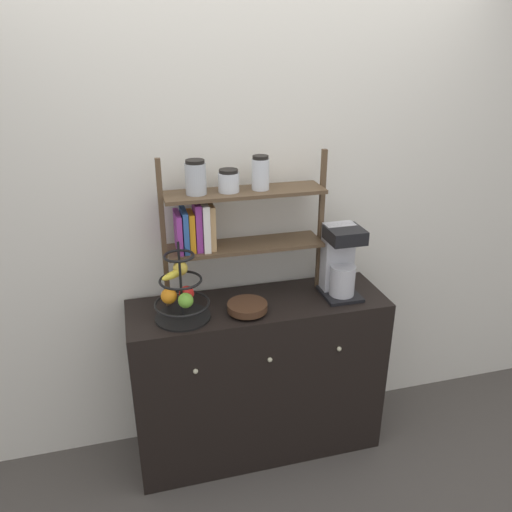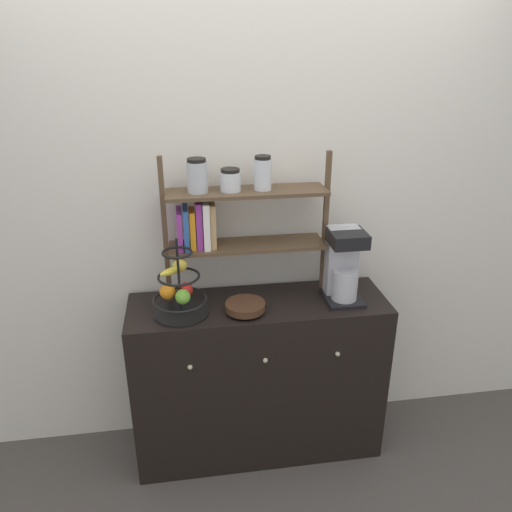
{
  "view_description": "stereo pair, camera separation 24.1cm",
  "coord_description": "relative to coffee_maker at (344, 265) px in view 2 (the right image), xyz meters",
  "views": [
    {
      "loc": [
        -0.58,
        -1.94,
        2.12
      ],
      "look_at": [
        -0.01,
        0.21,
        1.17
      ],
      "focal_mm": 35.0,
      "sensor_mm": 36.0,
      "label": 1
    },
    {
      "loc": [
        -0.35,
        -1.98,
        2.12
      ],
      "look_at": [
        -0.01,
        0.21,
        1.17
      ],
      "focal_mm": 35.0,
      "sensor_mm": 36.0,
      "label": 2
    }
  ],
  "objects": [
    {
      "name": "ground_plane",
      "position": [
        -0.43,
        -0.2,
        -1.1
      ],
      "size": [
        12.0,
        12.0,
        0.0
      ],
      "primitive_type": "plane",
      "color": "#47423D"
    },
    {
      "name": "wall_back",
      "position": [
        -0.43,
        0.26,
        0.2
      ],
      "size": [
        7.0,
        0.05,
        2.6
      ],
      "primitive_type": "cube",
      "color": "silver",
      "rests_on": "ground_plane"
    },
    {
      "name": "sideboard",
      "position": [
        -0.43,
        0.01,
        -0.64
      ],
      "size": [
        1.31,
        0.43,
        0.91
      ],
      "color": "black",
      "rests_on": "ground_plane"
    },
    {
      "name": "coffee_maker",
      "position": [
        0.0,
        0.0,
        0.0
      ],
      "size": [
        0.18,
        0.21,
        0.37
      ],
      "color": "black",
      "rests_on": "sideboard"
    },
    {
      "name": "fruit_stand",
      "position": [
        -0.82,
        -0.04,
        -0.06
      ],
      "size": [
        0.26,
        0.26,
        0.39
      ],
      "color": "black",
      "rests_on": "sideboard"
    },
    {
      "name": "wooden_bowl",
      "position": [
        -0.51,
        -0.07,
        -0.16
      ],
      "size": [
        0.2,
        0.2,
        0.05
      ],
      "color": "#422819",
      "rests_on": "sideboard"
    },
    {
      "name": "shelf_hutch",
      "position": [
        -0.57,
        0.1,
        0.27
      ],
      "size": [
        0.82,
        0.2,
        0.74
      ],
      "color": "brown",
      "rests_on": "sideboard"
    }
  ]
}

